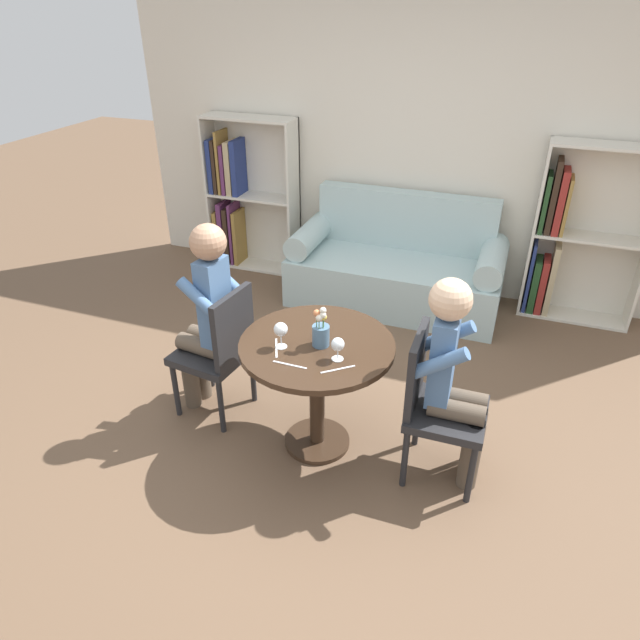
{
  "coord_description": "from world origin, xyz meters",
  "views": [
    {
      "loc": [
        0.94,
        -2.49,
        2.44
      ],
      "look_at": [
        0.0,
        0.05,
        0.85
      ],
      "focal_mm": 32.0,
      "sensor_mm": 36.0,
      "label": 1
    }
  ],
  "objects": [
    {
      "name": "ground_plane",
      "position": [
        0.0,
        0.0,
        0.0
      ],
      "size": [
        16.0,
        16.0,
        0.0
      ],
      "primitive_type": "plane",
      "color": "brown"
    },
    {
      "name": "back_wall",
      "position": [
        0.0,
        2.4,
        1.35
      ],
      "size": [
        5.2,
        0.05,
        2.7
      ],
      "color": "silver",
      "rests_on": "ground_plane"
    },
    {
      "name": "round_table",
      "position": [
        0.0,
        0.0,
        0.57
      ],
      "size": [
        0.87,
        0.87,
        0.73
      ],
      "color": "#382619",
      "rests_on": "ground_plane"
    },
    {
      "name": "couch",
      "position": [
        0.0,
        1.98,
        0.31
      ],
      "size": [
        1.79,
        0.8,
        0.92
      ],
      "color": "#A8C1C1",
      "rests_on": "ground_plane"
    },
    {
      "name": "bookshelf_left",
      "position": [
        -1.61,
        2.25,
        0.7
      ],
      "size": [
        0.87,
        0.28,
        1.45
      ],
      "color": "silver",
      "rests_on": "ground_plane"
    },
    {
      "name": "bookshelf_right",
      "position": [
        1.37,
        2.25,
        0.68
      ],
      "size": [
        0.87,
        0.28,
        1.45
      ],
      "color": "silver",
      "rests_on": "ground_plane"
    },
    {
      "name": "chair_left",
      "position": [
        -0.68,
        0.08,
        0.49
      ],
      "size": [
        0.47,
        0.47,
        0.9
      ],
      "rotation": [
        0.0,
        0.0,
        -1.7
      ],
      "color": "#232326",
      "rests_on": "ground_plane"
    },
    {
      "name": "chair_right",
      "position": [
        0.68,
        0.02,
        0.49
      ],
      "size": [
        0.43,
        0.43,
        0.9
      ],
      "rotation": [
        0.0,
        0.0,
        1.59
      ],
      "color": "#232326",
      "rests_on": "ground_plane"
    },
    {
      "name": "person_left",
      "position": [
        -0.76,
        0.1,
        0.7
      ],
      "size": [
        0.44,
        0.37,
        1.31
      ],
      "rotation": [
        0.0,
        0.0,
        -1.7
      ],
      "color": "brown",
      "rests_on": "ground_plane"
    },
    {
      "name": "person_right",
      "position": [
        0.76,
        0.03,
        0.67
      ],
      "size": [
        0.42,
        0.34,
        1.23
      ],
      "rotation": [
        0.0,
        0.0,
        1.59
      ],
      "color": "brown",
      "rests_on": "ground_plane"
    },
    {
      "name": "wine_glass_left",
      "position": [
        -0.17,
        -0.1,
        0.84
      ],
      "size": [
        0.08,
        0.08,
        0.15
      ],
      "color": "white",
      "rests_on": "round_table"
    },
    {
      "name": "wine_glass_right",
      "position": [
        0.16,
        -0.11,
        0.82
      ],
      "size": [
        0.07,
        0.07,
        0.13
      ],
      "color": "white",
      "rests_on": "round_table"
    },
    {
      "name": "flower_vase",
      "position": [
        0.03,
        -0.01,
        0.82
      ],
      "size": [
        0.1,
        0.1,
        0.24
      ],
      "color": "slate",
      "rests_on": "round_table"
    },
    {
      "name": "knife_left_setting",
      "position": [
        -0.06,
        -0.25,
        0.73
      ],
      "size": [
        0.19,
        0.01,
        0.0
      ],
      "color": "silver",
      "rests_on": "round_table"
    },
    {
      "name": "fork_left_setting",
      "position": [
        -0.19,
        -0.13,
        0.73
      ],
      "size": [
        0.09,
        0.18,
        0.0
      ],
      "color": "silver",
      "rests_on": "round_table"
    },
    {
      "name": "knife_right_setting",
      "position": [
        0.19,
        -0.2,
        0.73
      ],
      "size": [
        0.15,
        0.13,
        0.0
      ],
      "color": "silver",
      "rests_on": "round_table"
    }
  ]
}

